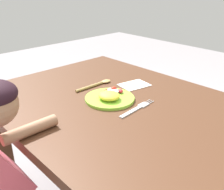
{
  "coord_description": "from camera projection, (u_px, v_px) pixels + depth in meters",
  "views": [
    {
      "loc": [
        0.8,
        -0.78,
        1.28
      ],
      "look_at": [
        -0.03,
        0.01,
        0.77
      ],
      "focal_mm": 42.49,
      "sensor_mm": 36.0,
      "label": 1
    }
  ],
  "objects": [
    {
      "name": "dining_table",
      "position": [
        116.0,
        123.0,
        1.28
      ],
      "size": [
        1.25,
        0.95,
        0.75
      ],
      "color": "#4C2D1B",
      "rests_on": "ground_plane"
    },
    {
      "name": "plate",
      "position": [
        110.0,
        97.0,
        1.25
      ],
      "size": [
        0.23,
        0.23,
        0.05
      ],
      "color": "#8DD13B",
      "rests_on": "dining_table"
    },
    {
      "name": "fork",
      "position": [
        137.0,
        109.0,
        1.16
      ],
      "size": [
        0.04,
        0.23,
        0.01
      ],
      "rotation": [
        0.0,
        0.0,
        1.65
      ],
      "color": "silver",
      "rests_on": "dining_table"
    },
    {
      "name": "spoon",
      "position": [
        97.0,
        84.0,
        1.42
      ],
      "size": [
        0.04,
        0.23,
        0.01
      ],
      "rotation": [
        0.0,
        0.0,
        1.57
      ],
      "color": "tan",
      "rests_on": "dining_table"
    },
    {
      "name": "napkin",
      "position": [
        134.0,
        85.0,
        1.42
      ],
      "size": [
        0.14,
        0.17,
        0.0
      ],
      "primitive_type": "cube",
      "rotation": [
        0.0,
        0.0,
        -0.18
      ],
      "color": "white",
      "rests_on": "dining_table"
    }
  ]
}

